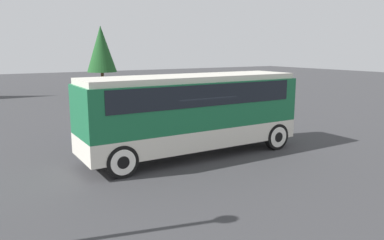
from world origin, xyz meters
name	(u,v)px	position (x,y,z in m)	size (l,w,h in m)	color
ground_plane	(192,155)	(0.00, 0.00, 0.00)	(120.00, 120.00, 0.00)	#38383A
tour_bus	(194,108)	(0.10, 0.00, 1.97)	(9.05, 2.52, 3.27)	silver
parked_car_near	(141,109)	(1.32, 8.20, 0.68)	(4.07, 1.91, 1.34)	silver
parked_car_mid	(138,117)	(0.00, 5.59, 0.71)	(4.43, 1.95, 1.42)	navy
tree_center	(101,49)	(3.32, 21.59, 4.28)	(2.72, 2.72, 6.41)	brown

